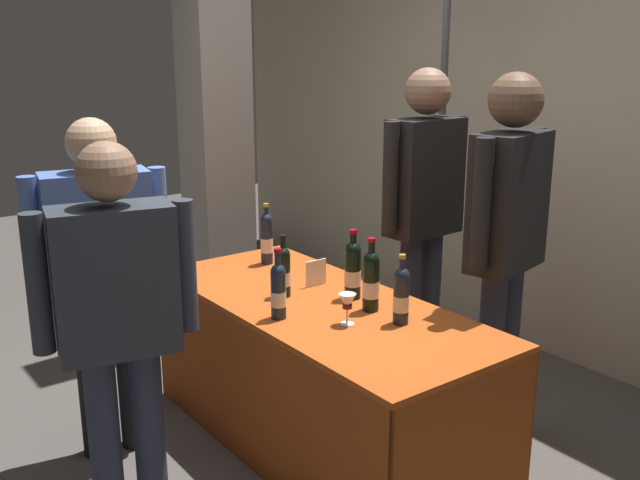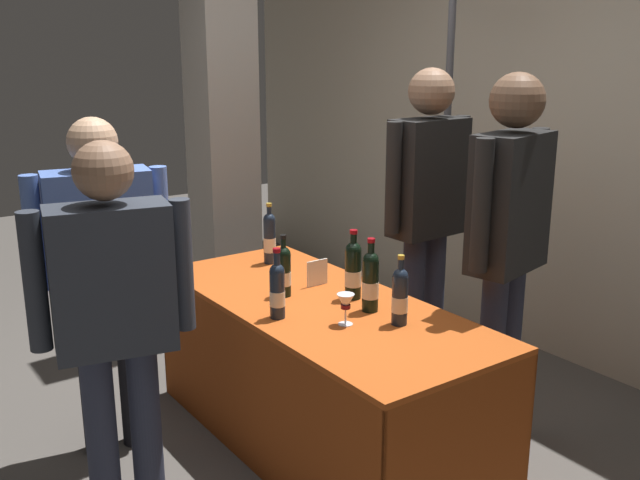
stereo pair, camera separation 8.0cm
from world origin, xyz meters
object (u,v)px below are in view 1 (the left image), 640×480
object	(u,v)px
vendor_presenter	(507,227)
booth_signpost	(442,129)
concrete_pillar	(213,73)
wine_glass_near_vendor	(347,303)
display_bottle_0	(283,271)
featured_wine_bottle	(278,290)
taster_foreground_right	(117,312)
tasting_table	(320,344)

from	to	relation	value
vendor_presenter	booth_signpost	bearing A→B (deg)	-131.46
concrete_pillar	wine_glass_near_vendor	xyz separation A→B (m)	(1.97, -0.48, -0.89)
display_bottle_0	concrete_pillar	bearing A→B (deg)	161.83
featured_wine_bottle	display_bottle_0	bearing A→B (deg)	141.64
concrete_pillar	taster_foreground_right	bearing A→B (deg)	-38.45
concrete_pillar	vendor_presenter	xyz separation A→B (m)	(2.17, 0.30, -0.64)
concrete_pillar	display_bottle_0	distance (m)	1.81
wine_glass_near_vendor	taster_foreground_right	bearing A→B (deg)	-102.23
tasting_table	display_bottle_0	xyz separation A→B (m)	(-0.17, -0.09, 0.34)
concrete_pillar	display_bottle_0	world-z (taller)	concrete_pillar
vendor_presenter	wine_glass_near_vendor	bearing A→B (deg)	-26.14
featured_wine_bottle	wine_glass_near_vendor	size ratio (longest dim) A/B	2.31
vendor_presenter	booth_signpost	distance (m)	1.11
tasting_table	wine_glass_near_vendor	bearing A→B (deg)	-13.94
vendor_presenter	booth_signpost	world-z (taller)	booth_signpost
wine_glass_near_vendor	vendor_presenter	xyz separation A→B (m)	(0.19, 0.78, 0.25)
vendor_presenter	booth_signpost	size ratio (longest dim) A/B	0.76
tasting_table	display_bottle_0	size ratio (longest dim) A/B	6.20
featured_wine_bottle	vendor_presenter	size ratio (longest dim) A/B	0.18
taster_foreground_right	featured_wine_bottle	bearing A→B (deg)	15.42
tasting_table	wine_glass_near_vendor	world-z (taller)	wine_glass_near_vendor
tasting_table	wine_glass_near_vendor	xyz separation A→B (m)	(0.29, -0.07, 0.31)
wine_glass_near_vendor	vendor_presenter	world-z (taller)	vendor_presenter
taster_foreground_right	concrete_pillar	bearing A→B (deg)	64.20
concrete_pillar	vendor_presenter	distance (m)	2.28
vendor_presenter	display_bottle_0	bearing A→B (deg)	-51.52
featured_wine_bottle	booth_signpost	distance (m)	1.66
tasting_table	taster_foreground_right	xyz separation A→B (m)	(0.09, -1.00, 0.42)
booth_signpost	featured_wine_bottle	bearing A→B (deg)	-71.78
tasting_table	taster_foreground_right	size ratio (longest dim) A/B	1.19
tasting_table	display_bottle_0	world-z (taller)	display_bottle_0
taster_foreground_right	booth_signpost	distance (m)	2.34
featured_wine_bottle	taster_foreground_right	distance (m)	0.74
tasting_table	booth_signpost	size ratio (longest dim) A/B	0.79
tasting_table	vendor_presenter	xyz separation A→B (m)	(0.48, 0.71, 0.56)
display_bottle_0	vendor_presenter	size ratio (longest dim) A/B	0.17
featured_wine_bottle	booth_signpost	world-z (taller)	booth_signpost
concrete_pillar	display_bottle_0	size ratio (longest dim) A/B	11.44
concrete_pillar	featured_wine_bottle	distance (m)	2.05
vendor_presenter	booth_signpost	xyz separation A→B (m)	(-0.92, 0.52, 0.33)
concrete_pillar	taster_foreground_right	xyz separation A→B (m)	(1.77, -1.41, -0.78)
taster_foreground_right	booth_signpost	size ratio (longest dim) A/B	0.67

